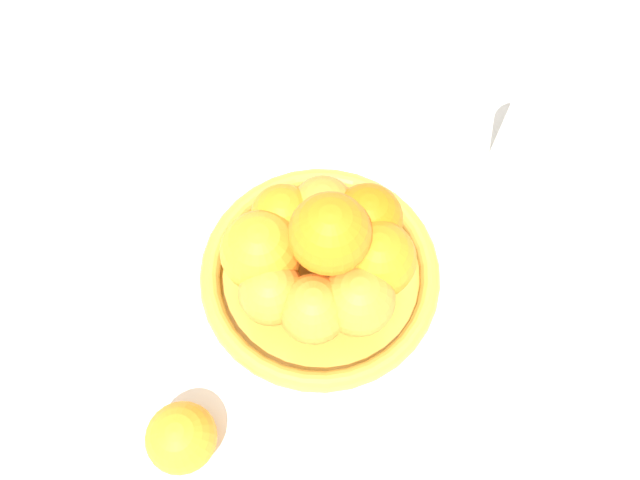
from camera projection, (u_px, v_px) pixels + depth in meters
ground_plane at (320, 281)px, 0.68m from camera, size 4.00×4.00×0.00m
fruit_bowl at (320, 275)px, 0.66m from camera, size 0.25×0.25×0.04m
orange_pile at (322, 252)px, 0.61m from camera, size 0.19×0.19×0.13m
stray_orange at (182, 438)px, 0.58m from camera, size 0.07×0.07×0.07m
drinking_glass at (529, 133)px, 0.69m from camera, size 0.06×0.06×0.12m
napkin_folded at (411, 122)px, 0.77m from camera, size 0.15×0.15×0.01m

